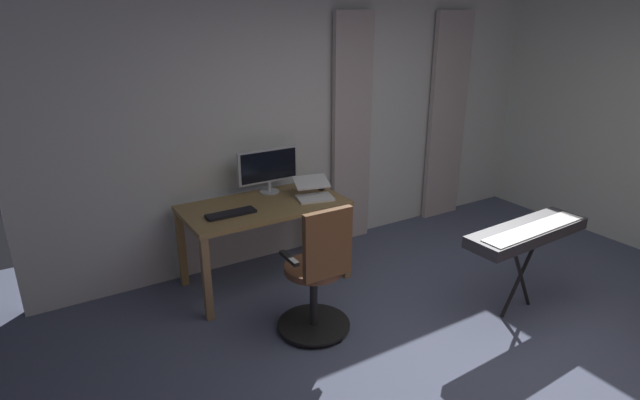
{
  "coord_description": "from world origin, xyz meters",
  "views": [
    {
      "loc": [
        2.58,
        1.65,
        2.31
      ],
      "look_at": [
        0.65,
        -1.51,
        0.94
      ],
      "focal_mm": 28.59,
      "sensor_mm": 36.0,
      "label": 1
    }
  ],
  "objects_px": {
    "laptop": "(314,192)",
    "computer_mouse": "(321,188)",
    "office_chair": "(318,277)",
    "computer_monitor": "(268,167)",
    "piano_keyboard": "(527,234)",
    "desk": "(264,214)",
    "computer_keyboard": "(231,214)"
  },
  "relations": [
    {
      "from": "laptop",
      "to": "computer_mouse",
      "type": "bearing_deg",
      "value": -125.11
    },
    {
      "from": "office_chair",
      "to": "computer_monitor",
      "type": "xyz_separation_m",
      "value": [
        -0.19,
        -1.19,
        0.5
      ]
    },
    {
      "from": "computer_monitor",
      "to": "piano_keyboard",
      "type": "xyz_separation_m",
      "value": [
        -1.36,
        1.77,
        -0.3
      ]
    },
    {
      "from": "laptop",
      "to": "computer_mouse",
      "type": "xyz_separation_m",
      "value": [
        -0.17,
        -0.15,
        -0.03
      ]
    },
    {
      "from": "computer_mouse",
      "to": "piano_keyboard",
      "type": "relative_size",
      "value": 0.09
    },
    {
      "from": "laptop",
      "to": "piano_keyboard",
      "type": "bearing_deg",
      "value": 140.72
    },
    {
      "from": "desk",
      "to": "piano_keyboard",
      "type": "height_order",
      "value": "piano_keyboard"
    },
    {
      "from": "computer_keyboard",
      "to": "desk",
      "type": "bearing_deg",
      "value": -163.98
    },
    {
      "from": "computer_monitor",
      "to": "piano_keyboard",
      "type": "height_order",
      "value": "computer_monitor"
    },
    {
      "from": "computer_monitor",
      "to": "laptop",
      "type": "distance_m",
      "value": 0.47
    },
    {
      "from": "desk",
      "to": "piano_keyboard",
      "type": "xyz_separation_m",
      "value": [
        -1.53,
        1.52,
        0.04
      ]
    },
    {
      "from": "computer_monitor",
      "to": "computer_keyboard",
      "type": "xyz_separation_m",
      "value": [
        0.51,
        0.34,
        -0.23
      ]
    },
    {
      "from": "desk",
      "to": "office_chair",
      "type": "xyz_separation_m",
      "value": [
        0.02,
        0.94,
        -0.17
      ]
    },
    {
      "from": "computer_monitor",
      "to": "desk",
      "type": "bearing_deg",
      "value": 54.85
    },
    {
      "from": "office_chair",
      "to": "computer_monitor",
      "type": "relative_size",
      "value": 1.79
    },
    {
      "from": "laptop",
      "to": "piano_keyboard",
      "type": "relative_size",
      "value": 0.34
    },
    {
      "from": "piano_keyboard",
      "to": "laptop",
      "type": "bearing_deg",
      "value": -55.35
    },
    {
      "from": "computer_keyboard",
      "to": "piano_keyboard",
      "type": "height_order",
      "value": "computer_keyboard"
    },
    {
      "from": "computer_keyboard",
      "to": "laptop",
      "type": "relative_size",
      "value": 1.06
    },
    {
      "from": "computer_mouse",
      "to": "piano_keyboard",
      "type": "height_order",
      "value": "computer_mouse"
    },
    {
      "from": "piano_keyboard",
      "to": "computer_monitor",
      "type": "bearing_deg",
      "value": -54.89
    },
    {
      "from": "desk",
      "to": "computer_monitor",
      "type": "height_order",
      "value": "computer_monitor"
    },
    {
      "from": "laptop",
      "to": "piano_keyboard",
      "type": "height_order",
      "value": "laptop"
    },
    {
      "from": "computer_monitor",
      "to": "computer_mouse",
      "type": "xyz_separation_m",
      "value": [
        -0.44,
        0.19,
        -0.22
      ]
    },
    {
      "from": "computer_keyboard",
      "to": "piano_keyboard",
      "type": "bearing_deg",
      "value": 142.71
    },
    {
      "from": "piano_keyboard",
      "to": "computer_mouse",
      "type": "bearing_deg",
      "value": -62.35
    },
    {
      "from": "computer_keyboard",
      "to": "computer_mouse",
      "type": "height_order",
      "value": "computer_mouse"
    },
    {
      "from": "office_chair",
      "to": "laptop",
      "type": "height_order",
      "value": "office_chair"
    },
    {
      "from": "computer_keyboard",
      "to": "laptop",
      "type": "height_order",
      "value": "laptop"
    },
    {
      "from": "desk",
      "to": "piano_keyboard",
      "type": "distance_m",
      "value": 2.16
    },
    {
      "from": "computer_monitor",
      "to": "computer_keyboard",
      "type": "bearing_deg",
      "value": 33.81
    },
    {
      "from": "office_chair",
      "to": "computer_monitor",
      "type": "bearing_deg",
      "value": 81.56
    }
  ]
}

